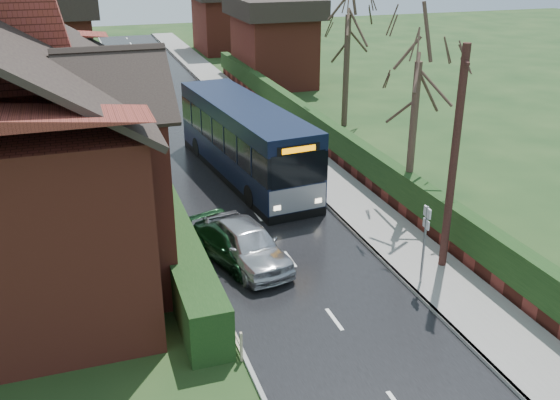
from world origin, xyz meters
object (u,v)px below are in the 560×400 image
object	(u,v)px
car_silver	(247,244)
bus_stop_sign	(425,234)
car_green	(235,246)
bus	(245,141)
brick_house	(10,143)
telegraph_pole	(454,162)

from	to	relation	value
car_silver	bus_stop_sign	world-z (taller)	bus_stop_sign
car_silver	car_green	xyz separation A→B (m)	(-0.37, 0.30, -0.17)
bus	brick_house	bearing A→B (deg)	-154.15
bus	telegraph_pole	xyz separation A→B (m)	(4.00, -10.92, 2.14)
bus	bus_stop_sign	xyz separation A→B (m)	(2.66, -11.75, 0.13)
bus	car_silver	size ratio (longest dim) A/B	2.62
bus	car_silver	distance (m)	8.81
brick_house	car_silver	xyz separation A→B (m)	(7.23, -2.52, -3.61)
bus	car_green	xyz separation A→B (m)	(-2.67, -8.15, -1.14)
brick_house	telegraph_pole	bearing A→B (deg)	-20.28
brick_house	telegraph_pole	distance (m)	14.44
car_silver	telegraph_pole	xyz separation A→B (m)	(6.30, -2.48, 3.11)
brick_house	telegraph_pole	xyz separation A→B (m)	(13.53, -5.00, -0.50)
car_silver	telegraph_pole	world-z (taller)	telegraph_pole
telegraph_pole	car_silver	bearing A→B (deg)	-178.73
car_silver	car_green	distance (m)	0.50
car_green	bus_stop_sign	distance (m)	6.56
brick_house	car_green	distance (m)	8.15
brick_house	bus	world-z (taller)	brick_house
car_silver	bus	bearing A→B (deg)	64.43
bus	telegraph_pole	distance (m)	11.83
bus_stop_sign	car_silver	bearing A→B (deg)	152.18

